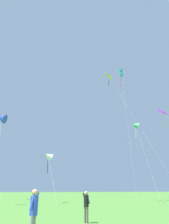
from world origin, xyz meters
TOP-DOWN VIEW (x-y plane):
  - kite_yellow_diamond at (14.17, 25.74)m, footprint 4.72×11.05m
  - kite_blue_delta at (-3.60, 38.97)m, footprint 3.17×8.24m
  - kite_green_small at (19.31, 28.04)m, footprint 3.44×9.91m
  - kite_purple_streamer at (14.15, 12.52)m, footprint 1.49×9.52m
  - kite_white_distant at (4.58, 26.40)m, footprint 1.66×8.97m
  - kite_teal_box at (21.19, 36.19)m, footprint 3.93×10.05m
  - person_in_red_shirt at (4.84, 7.49)m, footprint 0.33×0.45m
  - person_far_back at (1.97, 3.58)m, footprint 0.35×0.48m

SIDE VIEW (x-z plane):
  - person_in_red_shirt at x=4.84m, z-range 0.16..1.69m
  - person_far_back at x=1.97m, z-range 0.16..1.78m
  - kite_white_distant at x=4.58m, z-range 2.67..9.44m
  - kite_purple_streamer at x=14.15m, z-range 3.55..12.76m
  - kite_green_small at x=19.31m, z-range 5.63..18.43m
  - kite_blue_delta at x=-3.60m, z-range 6.84..22.76m
  - kite_yellow_diamond at x=14.17m, z-range 8.56..28.88m
  - kite_teal_box at x=21.19m, z-range 12.85..40.99m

